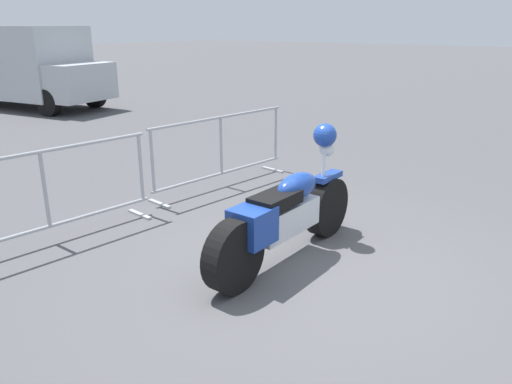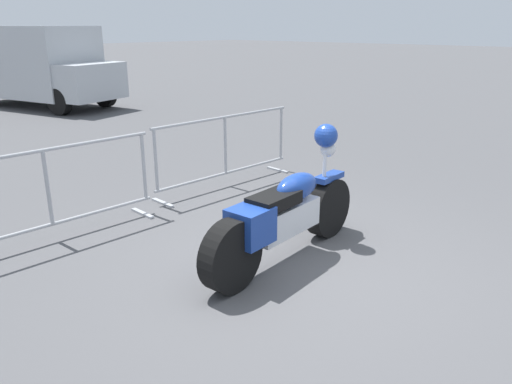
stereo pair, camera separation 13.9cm
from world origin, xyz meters
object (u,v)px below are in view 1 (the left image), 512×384
at_px(crowd_barrier_near, 46,196).
at_px(crowd_barrier_far, 221,150).
at_px(delivery_van, 23,64).
at_px(motorcycle, 286,214).

xyz_separation_m(crowd_barrier_near, crowd_barrier_far, (2.75, 0.00, 0.00)).
bearing_deg(crowd_barrier_far, crowd_barrier_near, 180.00).
bearing_deg(delivery_van, motorcycle, -27.96).
xyz_separation_m(motorcycle, delivery_van, (3.23, 12.07, 0.74)).
xyz_separation_m(motorcycle, crowd_barrier_far, (1.37, 2.24, 0.06)).
distance_m(motorcycle, crowd_barrier_near, 2.63).
distance_m(crowd_barrier_near, crowd_barrier_far, 2.75).
bearing_deg(crowd_barrier_far, motorcycle, -121.47).
bearing_deg(crowd_barrier_far, delivery_van, 79.28).
height_order(motorcycle, crowd_barrier_near, motorcycle).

